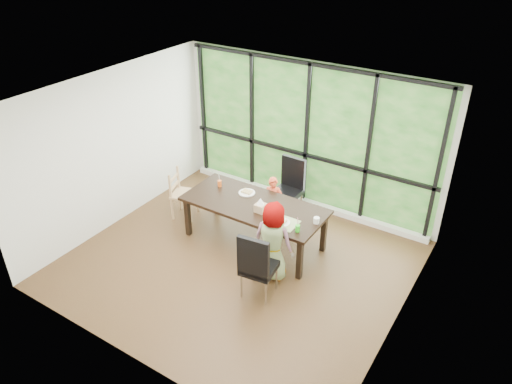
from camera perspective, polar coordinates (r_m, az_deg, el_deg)
ground at (r=7.76m, az=-2.11°, el=-8.31°), size 5.00×5.00×0.00m
back_wall at (r=8.74m, az=6.10°, el=6.57°), size 5.00×0.00×5.00m
foliage_backdrop at (r=8.73m, az=6.04°, el=6.53°), size 4.80×0.02×2.65m
window_mullions at (r=8.69m, az=5.92°, el=6.44°), size 4.80×0.06×2.65m
window_sill at (r=9.26m, az=5.39°, el=-1.02°), size 4.80×0.12×0.10m
dining_table at (r=7.99m, az=-0.22°, el=-3.69°), size 2.33×1.02×0.75m
chair_window_leather at (r=8.65m, az=3.70°, el=0.38°), size 0.47×0.47×1.08m
chair_interior_leather at (r=6.88m, az=0.37°, el=-8.38°), size 0.52×0.52×1.08m
chair_end_beech at (r=8.74m, az=-8.43°, el=-0.24°), size 0.51×0.52×0.90m
child_toddler at (r=8.38m, az=2.04°, el=-1.18°), size 0.40×0.34×0.94m
child_older at (r=7.15m, az=1.96°, el=-5.77°), size 0.65×0.45×1.27m
placemat at (r=7.35m, az=3.00°, el=-3.53°), size 0.49×0.36×0.01m
plate_far at (r=8.07m, az=-1.08°, el=-0.09°), size 0.27×0.27×0.02m
plate_near at (r=7.33m, az=3.07°, el=-3.58°), size 0.25×0.25×0.02m
orange_cup at (r=8.28m, az=-4.29°, el=1.01°), size 0.07×0.07×0.11m
green_cup at (r=7.14m, az=4.89°, el=-4.26°), size 0.07×0.07×0.11m
white_mug at (r=7.36m, az=7.10°, el=-3.31°), size 0.09×0.09×0.09m
tissue_box at (r=7.56m, az=0.52°, el=-1.86°), size 0.16×0.16×0.13m
crepe_rolls_far at (r=8.06m, az=-1.08°, el=0.07°), size 0.20×0.12×0.04m
crepe_rolls_near at (r=7.32m, az=3.07°, el=-3.41°), size 0.15×0.12×0.04m
straw_white at (r=8.23m, az=-4.31°, el=1.58°), size 0.01×0.04×0.20m
straw_pink at (r=7.09m, az=4.93°, el=-3.63°), size 0.01×0.04×0.20m
tissue at (r=7.50m, az=0.53°, el=-1.07°), size 0.12×0.12×0.11m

